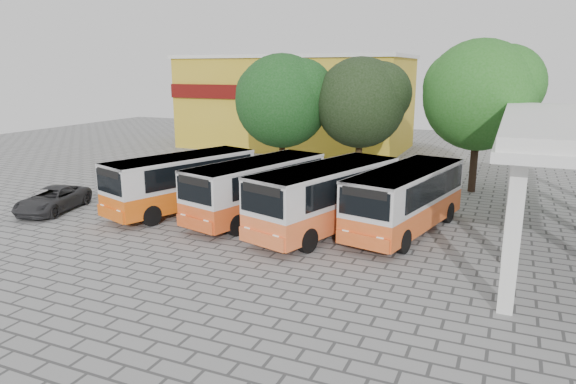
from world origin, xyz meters
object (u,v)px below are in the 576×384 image
at_px(bus_far_left, 182,180).
at_px(bus_centre_left, 257,186).
at_px(bus_far_right, 406,196).
at_px(parked_car, 53,200).
at_px(bus_centre_right, 326,194).

height_order(bus_far_left, bus_centre_left, bus_far_left).
bearing_deg(bus_far_left, bus_centre_left, 23.02).
height_order(bus_far_left, bus_far_right, bus_far_right).
relative_size(bus_centre_left, parked_car, 1.87).
distance_m(bus_far_left, bus_centre_right, 7.87).
height_order(bus_centre_right, bus_far_right, bus_centre_right).
relative_size(bus_centre_left, bus_far_right, 0.99).
bearing_deg(bus_far_right, parked_car, -155.41).
xyz_separation_m(bus_centre_left, parked_car, (-10.19, -2.99, -1.02)).
distance_m(bus_far_left, bus_far_right, 11.17).
bearing_deg(bus_centre_left, parked_car, -148.42).
bearing_deg(bus_centre_right, parked_car, -152.89).
height_order(bus_centre_left, parked_car, bus_centre_left).
bearing_deg(bus_far_left, bus_far_right, 24.44).
distance_m(bus_far_left, bus_centre_left, 4.13).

